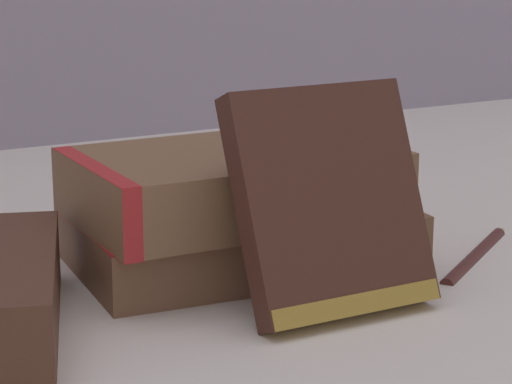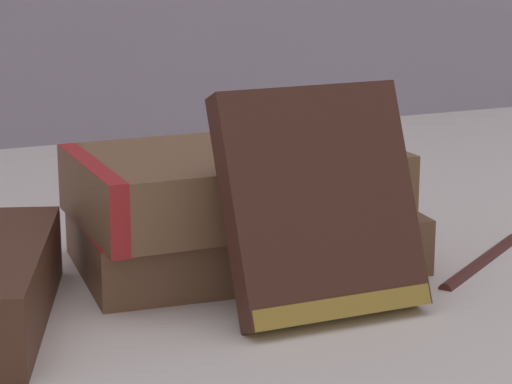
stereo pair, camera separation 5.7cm
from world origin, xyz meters
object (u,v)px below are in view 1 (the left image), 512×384
Objects in this scene: book_flat_bottom at (234,238)px; pocket_watch at (273,140)px; fountain_pen at (478,248)px; book_leaning_front at (332,210)px; book_flat_top at (225,184)px.

book_flat_bottom is 3.80× the size of pocket_watch.
pocket_watch is at bearing 121.45° from fountain_pen.
book_leaning_front is 2.20× the size of pocket_watch.
book_flat_bottom is 1.73× the size of book_leaning_front.
pocket_watch reaches higher than fountain_pen.
pocket_watch reaches higher than book_flat_top.
book_flat_top is 1.61× the size of fountain_pen.
book_flat_bottom is 0.04m from book_flat_top.
fountain_pen is at bearing -24.37° from pocket_watch.
book_flat_top is 0.05m from pocket_watch.
book_leaning_front is 0.16m from fountain_pen.
book_flat_bottom is 0.07m from pocket_watch.
pocket_watch is (0.02, 0.10, 0.02)m from book_leaning_front.
book_flat_bottom is at bearing 174.84° from pocket_watch.
book_leaning_front reaches higher than fountain_pen.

